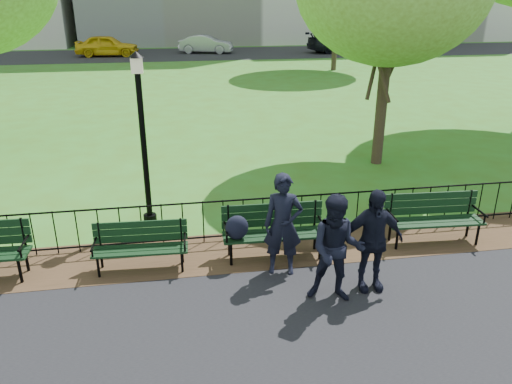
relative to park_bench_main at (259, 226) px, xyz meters
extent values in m
plane|color=#3B631A|center=(0.82, -1.20, -0.67)|extent=(120.00, 120.00, 0.00)
cube|color=#322514|center=(0.82, 0.30, -0.66)|extent=(60.00, 1.60, 0.01)
cube|color=black|center=(0.82, 33.80, -0.66)|extent=(70.00, 9.00, 0.01)
cylinder|color=black|center=(0.82, 0.80, 0.21)|extent=(24.00, 0.04, 0.04)
cylinder|color=black|center=(0.82, 0.80, -0.55)|extent=(24.00, 0.04, 0.04)
cylinder|color=black|center=(0.82, 0.80, -0.22)|extent=(0.02, 0.02, 0.90)
cube|color=black|center=(0.29, -0.03, -0.19)|extent=(1.94, 0.57, 0.04)
cube|color=black|center=(0.29, 0.24, 0.18)|extent=(1.93, 0.09, 0.48)
cylinder|color=black|center=(-0.56, -0.20, -0.43)|extent=(0.05, 0.05, 0.48)
cylinder|color=black|center=(1.11, -0.25, -0.43)|extent=(0.05, 0.05, 0.48)
cylinder|color=black|center=(-0.54, 0.18, -0.43)|extent=(0.05, 0.05, 0.48)
cylinder|color=black|center=(1.13, 0.13, -0.43)|extent=(0.05, 0.05, 0.48)
cylinder|color=black|center=(-0.62, -0.01, 0.01)|extent=(0.06, 0.60, 0.04)
cylinder|color=black|center=(1.20, -0.06, 0.01)|extent=(0.06, 0.60, 0.04)
ellipsoid|color=black|center=(-0.43, -0.12, 0.07)|extent=(0.43, 0.31, 0.46)
cube|color=black|center=(-2.17, -0.09, -0.25)|extent=(1.70, 0.53, 0.04)
cube|color=black|center=(-2.16, 0.15, 0.07)|extent=(1.68, 0.12, 0.42)
cylinder|color=black|center=(-2.90, -0.22, -0.46)|extent=(0.05, 0.05, 0.42)
cylinder|color=black|center=(-1.45, -0.29, -0.46)|extent=(0.05, 0.05, 0.42)
cylinder|color=black|center=(-2.89, 0.11, -0.46)|extent=(0.05, 0.05, 0.42)
cylinder|color=black|center=(-1.43, 0.04, -0.46)|extent=(0.05, 0.05, 0.42)
cylinder|color=black|center=(-2.96, -0.05, -0.08)|extent=(0.06, 0.52, 0.04)
cylinder|color=black|center=(-1.38, -0.13, -0.08)|extent=(0.06, 0.52, 0.04)
cylinder|color=black|center=(-4.21, -0.17, -0.43)|extent=(0.05, 0.05, 0.49)
cylinder|color=black|center=(-4.19, 0.22, -0.43)|extent=(0.05, 0.05, 0.49)
cylinder|color=black|center=(-4.12, 0.02, 0.01)|extent=(0.07, 0.61, 0.04)
cube|color=black|center=(3.53, 0.00, -0.19)|extent=(1.93, 0.62, 0.04)
cube|color=black|center=(3.55, 0.28, 0.17)|extent=(1.90, 0.15, 0.48)
cylinder|color=black|center=(2.70, -0.14, -0.43)|extent=(0.05, 0.05, 0.48)
cylinder|color=black|center=(4.35, -0.24, -0.43)|extent=(0.05, 0.05, 0.48)
cylinder|color=black|center=(2.72, 0.24, -0.43)|extent=(0.05, 0.05, 0.48)
cylinder|color=black|center=(4.37, 0.14, -0.43)|extent=(0.05, 0.05, 0.48)
cylinder|color=black|center=(2.64, 0.05, 0.00)|extent=(0.08, 0.59, 0.04)
cylinder|color=black|center=(4.43, -0.05, 0.00)|extent=(0.08, 0.59, 0.04)
cylinder|color=black|center=(-2.08, 2.01, -0.59)|extent=(0.29, 0.29, 0.16)
cylinder|color=black|center=(-2.08, 2.01, 0.96)|extent=(0.12, 0.12, 3.27)
cube|color=beige|center=(-2.08, 2.01, 2.70)|extent=(0.22, 0.22, 0.31)
cone|color=black|center=(-2.08, 2.01, 2.90)|extent=(0.33, 0.33, 0.12)
cylinder|color=#2D2116|center=(4.41, 5.00, 0.86)|extent=(0.31, 0.31, 3.05)
cylinder|color=#2D2116|center=(9.03, 23.29, 1.40)|extent=(0.32, 0.32, 4.15)
imported|color=black|center=(0.32, -0.56, 0.27)|extent=(0.76, 0.59, 1.85)
imported|color=black|center=(0.97, -1.54, 0.25)|extent=(0.98, 0.72, 1.82)
imported|color=black|center=(1.65, -1.32, 0.24)|extent=(1.06, 0.46, 1.79)
imported|color=gold|center=(-6.05, 33.27, 0.15)|extent=(4.90, 2.35, 1.62)
imported|color=#9FA0A6|center=(1.67, 34.18, 0.06)|extent=(4.60, 2.65, 1.43)
imported|color=black|center=(12.79, 32.98, 0.17)|extent=(6.02, 3.22, 1.66)
camera|label=1|loc=(-1.47, -8.19, 4.03)|focal=35.00mm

